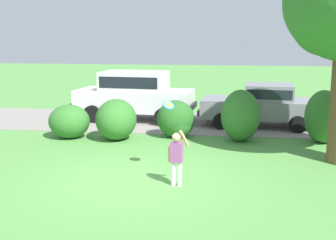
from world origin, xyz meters
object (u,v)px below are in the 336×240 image
Objects in this scene: parked_suv at (134,93)px; parked_sedan at (263,103)px; child_thrower at (176,155)px; frisbee at (168,105)px.

parked_sedan is at bearing -6.41° from parked_suv.
child_thrower is (-2.37, -6.91, -0.13)m from parked_sedan.
parked_sedan is 4.95m from parked_suv.
parked_suv is at bearing 108.83° from frisbee.
parked_sedan is 3.52× the size of child_thrower.
parked_sedan reaches higher than child_thrower.
child_thrower is at bearing -71.43° from frisbee.
frisbee reaches higher than parked_sedan.
parked_suv is 7.89m from child_thrower.
parked_suv is at bearing 173.59° from parked_sedan.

